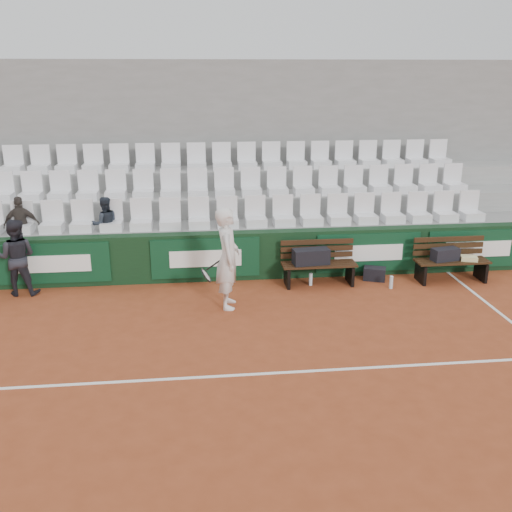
{
  "coord_description": "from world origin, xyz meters",
  "views": [
    {
      "loc": [
        -0.4,
        -7.2,
        4.16
      ],
      "look_at": [
        0.67,
        2.4,
        1.0
      ],
      "focal_mm": 40.0,
      "sensor_mm": 36.0,
      "label": 1
    }
  ],
  "objects": [
    {
      "name": "ground",
      "position": [
        0.0,
        0.0,
        0.0
      ],
      "size": [
        80.0,
        80.0,
        0.0
      ],
      "primitive_type": "plane",
      "color": "brown",
      "rests_on": "ground"
    },
    {
      "name": "spectator_c",
      "position": [
        -2.24,
        4.5,
        1.57
      ],
      "size": [
        0.64,
        0.56,
        1.14
      ],
      "primitive_type": "imported",
      "rotation": [
        0.0,
        0.0,
        3.39
      ],
      "color": "#1F252F",
      "rests_on": "grandstand_tier_front"
    },
    {
      "name": "grandstand_tier_mid",
      "position": [
        0.0,
        5.58,
        0.72
      ],
      "size": [
        18.0,
        0.95,
        1.45
      ],
      "primitive_type": "cube",
      "color": "#989896",
      "rests_on": "ground"
    },
    {
      "name": "sports_bag_left",
      "position": [
        1.9,
        3.45,
        0.6
      ],
      "size": [
        0.75,
        0.38,
        0.31
      ],
      "primitive_type": "cube",
      "rotation": [
        0.0,
        0.0,
        0.1
      ],
      "color": "black",
      "rests_on": "bench_left"
    },
    {
      "name": "water_bottle_far",
      "position": [
        3.46,
        3.07,
        0.13
      ],
      "size": [
        0.07,
        0.07,
        0.26
      ],
      "primitive_type": "cylinder",
      "color": "silver",
      "rests_on": "ground"
    },
    {
      "name": "ball_kid",
      "position": [
        -3.8,
        3.59,
        0.75
      ],
      "size": [
        0.75,
        0.6,
        1.5
      ],
      "primitive_type": "imported",
      "rotation": [
        0.0,
        0.0,
        3.1
      ],
      "color": "black",
      "rests_on": "ground"
    },
    {
      "name": "water_bottle_near",
      "position": [
        1.9,
        3.42,
        0.13
      ],
      "size": [
        0.07,
        0.07,
        0.26
      ],
      "primitive_type": "cylinder",
      "color": "silver",
      "rests_on": "ground"
    },
    {
      "name": "sports_bag_right",
      "position": [
        4.67,
        3.36,
        0.58
      ],
      "size": [
        0.59,
        0.36,
        0.26
      ],
      "primitive_type": "cube",
      "rotation": [
        0.0,
        0.0,
        0.19
      ],
      "color": "black",
      "rests_on": "bench_right"
    },
    {
      "name": "seat_row_mid",
      "position": [
        0.0,
        5.4,
        1.77
      ],
      "size": [
        11.9,
        0.44,
        0.63
      ],
      "primitive_type": "cube",
      "color": "silver",
      "rests_on": "grandstand_tier_mid"
    },
    {
      "name": "bench_left",
      "position": [
        2.07,
        3.45,
        0.23
      ],
      "size": [
        1.5,
        0.56,
        0.45
      ],
      "primitive_type": "cube",
      "color": "#371F10",
      "rests_on": "ground"
    },
    {
      "name": "grandstand_tier_back",
      "position": [
        0.0,
        6.53,
        0.95
      ],
      "size": [
        18.0,
        0.95,
        1.9
      ],
      "primitive_type": "cube",
      "color": "#999996",
      "rests_on": "ground"
    },
    {
      "name": "seat_row_front",
      "position": [
        0.0,
        4.45,
        1.31
      ],
      "size": [
        11.9,
        0.44,
        0.63
      ],
      "primitive_type": "cube",
      "color": "silver",
      "rests_on": "grandstand_tier_front"
    },
    {
      "name": "seat_row_back",
      "position": [
        0.0,
        6.35,
        2.21
      ],
      "size": [
        11.9,
        0.44,
        0.63
      ],
      "primitive_type": "cube",
      "color": "silver",
      "rests_on": "grandstand_tier_back"
    },
    {
      "name": "towel",
      "position": [
        5.16,
        3.3,
        0.49
      ],
      "size": [
        0.37,
        0.32,
        0.09
      ],
      "primitive_type": "cube",
      "rotation": [
        0.0,
        0.0,
        -0.3
      ],
      "color": "beige",
      "rests_on": "bench_right"
    },
    {
      "name": "spectator_b",
      "position": [
        -3.91,
        4.5,
        1.6
      ],
      "size": [
        0.73,
        0.39,
        1.19
      ],
      "primitive_type": "imported",
      "rotation": [
        0.0,
        0.0,
        3.28
      ],
      "color": "#332D28",
      "rests_on": "grandstand_tier_front"
    },
    {
      "name": "sports_bag_ground",
      "position": [
        3.28,
        3.58,
        0.13
      ],
      "size": [
        0.51,
        0.41,
        0.27
      ],
      "primitive_type": "cube",
      "rotation": [
        0.0,
        0.0,
        -0.36
      ],
      "color": "black",
      "rests_on": "ground"
    },
    {
      "name": "tennis_player",
      "position": [
        0.18,
        2.53,
        0.93
      ],
      "size": [
        0.74,
        0.71,
        1.87
      ],
      "color": "silver",
      "rests_on": "ground"
    },
    {
      "name": "court_baseline",
      "position": [
        0.0,
        0.0,
        0.0
      ],
      "size": [
        18.0,
        0.06,
        0.01
      ],
      "primitive_type": "cube",
      "color": "white",
      "rests_on": "ground"
    },
    {
      "name": "grandstand_tier_front",
      "position": [
        0.0,
        4.62,
        0.5
      ],
      "size": [
        18.0,
        0.95,
        1.0
      ],
      "primitive_type": "cube",
      "color": "gray",
      "rests_on": "ground"
    },
    {
      "name": "back_barrier",
      "position": [
        0.07,
        3.99,
        0.5
      ],
      "size": [
        18.0,
        0.34,
        1.0
      ],
      "color": "black",
      "rests_on": "ground"
    },
    {
      "name": "grandstand_rear_wall",
      "position": [
        0.0,
        7.15,
        2.2
      ],
      "size": [
        18.0,
        0.3,
        4.4
      ],
      "primitive_type": "cube",
      "color": "gray",
      "rests_on": "ground"
    },
    {
      "name": "bench_right",
      "position": [
        4.83,
        3.35,
        0.23
      ],
      "size": [
        1.5,
        0.56,
        0.45
      ],
      "primitive_type": "cube",
      "color": "#341F0F",
      "rests_on": "ground"
    }
  ]
}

